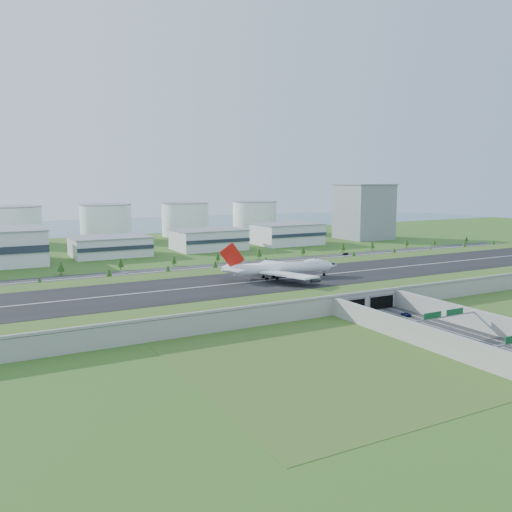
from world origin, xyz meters
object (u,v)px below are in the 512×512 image
office_tower (364,212)px  car_5 (345,254)px  boeing_747 (281,268)px  car_2 (406,314)px  fuel_tank_a (14,226)px  car_0 (424,336)px  car_7 (124,273)px  car_1 (492,361)px  car_4 (64,282)px  car_6 (468,248)px

office_tower → car_5: office_tower is taller
boeing_747 → car_2: 73.09m
office_tower → fuel_tank_a: office_tower is taller
car_0 → car_7: size_ratio=0.97×
car_1 → car_2: bearing=71.7°
fuel_tank_a → office_tower: bearing=-19.8°
boeing_747 → car_1: size_ratio=16.41×
car_0 → car_1: size_ratio=1.23×
car_4 → car_6: size_ratio=0.91×
office_tower → car_2: 324.66m
car_1 → car_7: (-61.33, 226.63, 0.08)m
office_tower → boeing_747: bearing=-138.1°
boeing_747 → car_4: boeing_747 is taller
office_tower → car_2: size_ratio=10.00×
car_1 → car_5: bearing=63.0°
car_6 → car_1: bearing=154.8°
fuel_tank_a → car_5: size_ratio=9.59×
fuel_tank_a → car_7: (47.20, -209.62, -16.64)m
car_5 → office_tower: bearing=127.9°
car_2 → car_4: size_ratio=1.13×
office_tower → car_7: office_tower is taller
fuel_tank_a → car_1: fuel_tank_a is taller
car_4 → office_tower: bearing=-92.9°
car_0 → car_6: (237.56, 181.55, -0.09)m
office_tower → car_1: size_ratio=13.83×
office_tower → car_0: size_ratio=11.21×
car_1 → car_2: car_2 is taller
office_tower → boeing_747: office_tower is taller
fuel_tank_a → car_1: bearing=-76.0°
car_6 → car_7: car_6 is taller
car_1 → car_6: 320.53m
car_1 → car_7: bearing=105.4°
car_5 → car_1: bearing=-33.5°
car_0 → car_1: 31.64m
office_tower → car_7: (-272.80, -94.62, -26.64)m
fuel_tank_a → boeing_747: (104.97, -308.06, -3.71)m
boeing_747 → car_4: (-96.44, 84.89, -12.84)m
car_6 → car_7: size_ratio=1.05×
car_1 → car_2: 63.57m
boeing_747 → car_2: (23.75, -67.91, -12.90)m
boeing_747 → car_4: 129.12m
fuel_tank_a → car_0: (110.37, -404.66, -16.54)m
car_1 → car_2: (20.18, 60.28, 0.11)m
car_1 → car_7: car_7 is taller
fuel_tank_a → car_5: (227.19, -205.35, -16.52)m
car_1 → car_4: bearing=115.3°
office_tower → car_0: 358.54m
car_4 → car_5: car_5 is taller
office_tower → car_7: 289.97m
car_0 → car_2: size_ratio=0.89×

